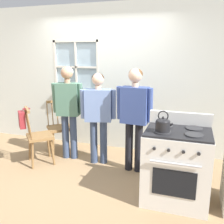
# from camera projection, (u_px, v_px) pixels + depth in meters

# --- Properties ---
(ground_plane) EXTENTS (16.00, 16.00, 0.00)m
(ground_plane) POSITION_uv_depth(u_px,v_px,m) (73.00, 177.00, 3.77)
(ground_plane) COLOR #937551
(wall_back) EXTENTS (6.40, 0.16, 2.70)m
(wall_back) POSITION_uv_depth(u_px,v_px,m) (105.00, 79.00, 4.73)
(wall_back) COLOR silver
(wall_back) RESTS_ON ground_plane
(chair_by_window) EXTENTS (0.58, 0.58, 0.97)m
(chair_by_window) POSITION_uv_depth(u_px,v_px,m) (39.00, 137.00, 4.15)
(chair_by_window) COLOR olive
(chair_by_window) RESTS_ON ground_plane
(chair_near_wall) EXTENTS (0.58, 0.58, 0.97)m
(chair_near_wall) POSITION_uv_depth(u_px,v_px,m) (60.00, 128.00, 4.63)
(chair_near_wall) COLOR olive
(chair_near_wall) RESTS_ON ground_plane
(person_elderly_left) EXTENTS (0.54, 0.27, 1.60)m
(person_elderly_left) POSITION_uv_depth(u_px,v_px,m) (68.00, 104.00, 4.23)
(person_elderly_left) COLOR #384766
(person_elderly_left) RESTS_ON ground_plane
(person_teen_center) EXTENTS (0.59, 0.31, 1.51)m
(person_teen_center) POSITION_uv_depth(u_px,v_px,m) (98.00, 110.00, 4.05)
(person_teen_center) COLOR #384766
(person_teen_center) RESTS_ON ground_plane
(person_adult_right) EXTENTS (0.56, 0.24, 1.61)m
(person_adult_right) POSITION_uv_depth(u_px,v_px,m) (135.00, 111.00, 3.76)
(person_adult_right) COLOR black
(person_adult_right) RESTS_ON ground_plane
(stove) EXTENTS (0.79, 0.68, 1.08)m
(stove) POSITION_uv_depth(u_px,v_px,m) (176.00, 165.00, 3.10)
(stove) COLOR white
(stove) RESTS_ON ground_plane
(kettle) EXTENTS (0.21, 0.17, 0.25)m
(kettle) POSITION_uv_depth(u_px,v_px,m) (163.00, 124.00, 2.90)
(kettle) COLOR black
(kettle) RESTS_ON stove
(potted_plant) EXTENTS (0.17, 0.17, 0.24)m
(potted_plant) POSITION_uv_depth(u_px,v_px,m) (66.00, 90.00, 4.94)
(potted_plant) COLOR #42474C
(potted_plant) RESTS_ON wall_back
(handbag) EXTENTS (0.25, 0.25, 0.31)m
(handbag) POSITION_uv_depth(u_px,v_px,m) (22.00, 119.00, 3.98)
(handbag) COLOR maroon
(handbag) RESTS_ON chair_by_window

